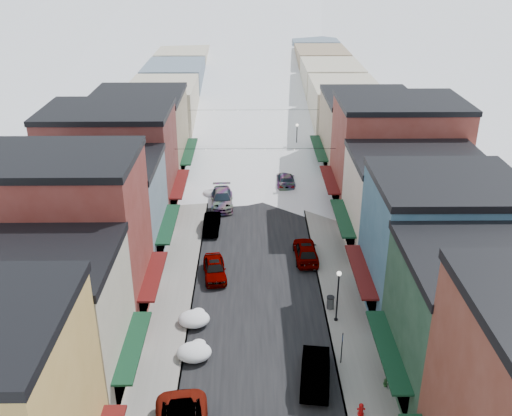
{
  "coord_description": "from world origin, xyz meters",
  "views": [
    {
      "loc": [
        -0.52,
        -15.08,
        25.04
      ],
      "look_at": [
        0.0,
        32.56,
        3.0
      ],
      "focal_mm": 40.0,
      "sensor_mm": 36.0,
      "label": 1
    }
  ],
  "objects_px": {
    "car_silver_sedan": "(215,269)",
    "streetlamp_near": "(338,290)",
    "fire_hydrant": "(361,410)",
    "trash_can": "(330,302)",
    "car_dark_hatch": "(212,224)",
    "car_green_sedan": "(315,371)"
  },
  "relations": [
    {
      "from": "fire_hydrant",
      "to": "car_dark_hatch",
      "type": "bearing_deg",
      "value": 112.79
    },
    {
      "from": "car_green_sedan",
      "to": "trash_can",
      "type": "relative_size",
      "value": 5.02
    },
    {
      "from": "car_silver_sedan",
      "to": "car_green_sedan",
      "type": "height_order",
      "value": "car_green_sedan"
    },
    {
      "from": "car_dark_hatch",
      "to": "streetlamp_near",
      "type": "height_order",
      "value": "streetlamp_near"
    },
    {
      "from": "car_green_sedan",
      "to": "trash_can",
      "type": "height_order",
      "value": "car_green_sedan"
    },
    {
      "from": "trash_can",
      "to": "streetlamp_near",
      "type": "relative_size",
      "value": 0.24
    },
    {
      "from": "trash_can",
      "to": "streetlamp_near",
      "type": "height_order",
      "value": "streetlamp_near"
    },
    {
      "from": "car_green_sedan",
      "to": "trash_can",
      "type": "xyz_separation_m",
      "value": [
        1.95,
        7.73,
        -0.17
      ]
    },
    {
      "from": "streetlamp_near",
      "to": "car_silver_sedan",
      "type": "bearing_deg",
      "value": 145.31
    },
    {
      "from": "fire_hydrant",
      "to": "streetlamp_near",
      "type": "bearing_deg",
      "value": 91.01
    },
    {
      "from": "car_dark_hatch",
      "to": "trash_can",
      "type": "height_order",
      "value": "car_dark_hatch"
    },
    {
      "from": "car_silver_sedan",
      "to": "streetlamp_near",
      "type": "bearing_deg",
      "value": -42.19
    },
    {
      "from": "car_silver_sedan",
      "to": "trash_can",
      "type": "distance_m",
      "value": 10.19
    },
    {
      "from": "car_dark_hatch",
      "to": "car_green_sedan",
      "type": "distance_m",
      "value": 22.45
    },
    {
      "from": "car_green_sedan",
      "to": "trash_can",
      "type": "bearing_deg",
      "value": -96.83
    },
    {
      "from": "car_silver_sedan",
      "to": "fire_hydrant",
      "type": "height_order",
      "value": "car_silver_sedan"
    },
    {
      "from": "streetlamp_near",
      "to": "trash_can",
      "type": "bearing_deg",
      "value": 98.98
    },
    {
      "from": "car_dark_hatch",
      "to": "trash_can",
      "type": "relative_size",
      "value": 4.25
    },
    {
      "from": "car_silver_sedan",
      "to": "car_green_sedan",
      "type": "relative_size",
      "value": 0.88
    },
    {
      "from": "fire_hydrant",
      "to": "trash_can",
      "type": "height_order",
      "value": "trash_can"
    },
    {
      "from": "trash_can",
      "to": "fire_hydrant",
      "type": "bearing_deg",
      "value": -87.86
    },
    {
      "from": "car_green_sedan",
      "to": "fire_hydrant",
      "type": "xyz_separation_m",
      "value": [
        2.35,
        -3.0,
        -0.3
      ]
    }
  ]
}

